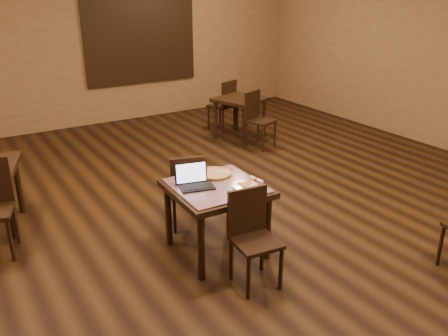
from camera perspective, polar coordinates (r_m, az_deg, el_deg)
ground at (r=5.96m, az=5.21°, el=-5.26°), size 10.00×10.00×0.00m
wall_back at (r=9.84m, az=-12.78°, el=14.14°), size 8.00×0.02×3.00m
mural at (r=9.97m, az=-9.95°, el=14.72°), size 2.34×0.05×1.64m
tiled_table at (r=4.82m, az=-0.91°, el=-3.17°), size 0.95×0.95×0.76m
chair_main_near at (r=4.43m, az=3.38°, el=-7.64°), size 0.44×0.44×0.92m
chair_main_far at (r=5.37m, az=-4.53°, el=-2.33°), size 0.48×0.48×0.90m
laptop at (r=4.75m, az=-3.63°, el=-1.48°), size 0.38×0.33×0.23m
plate at (r=4.75m, az=2.48°, el=-2.13°), size 0.26×0.26×0.01m
pizza_slice at (r=4.74m, az=2.48°, el=-1.98°), size 0.23×0.23×0.02m
pizza_pan at (r=5.03m, az=-1.16°, el=-0.79°), size 0.33×0.33×0.01m
pizza_whole at (r=5.02m, az=-1.16°, el=-0.63°), size 0.36×0.36×0.03m
spatula at (r=5.01m, az=-0.85°, el=-0.57°), size 0.16×0.26×0.01m
napkin_roll at (r=4.87m, az=3.97°, el=-1.40°), size 0.06×0.17×0.04m
other_table_a at (r=8.59m, az=1.96°, el=7.62°), size 1.01×1.01×0.74m
other_table_a_chair_near at (r=8.15m, az=3.99°, el=6.27°), size 0.53×0.53×0.96m
other_table_a_chair_far at (r=9.08m, az=0.11°, el=7.91°), size 0.53×0.53×0.96m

